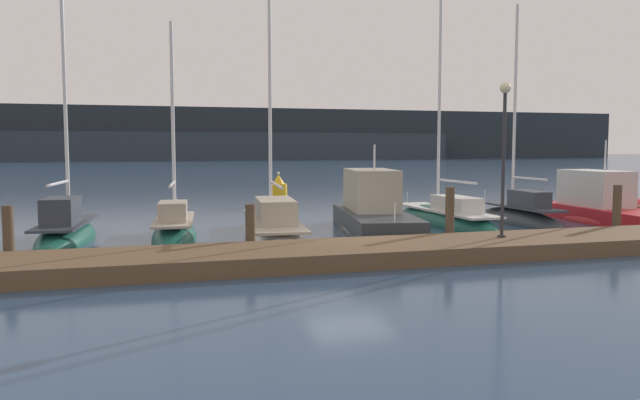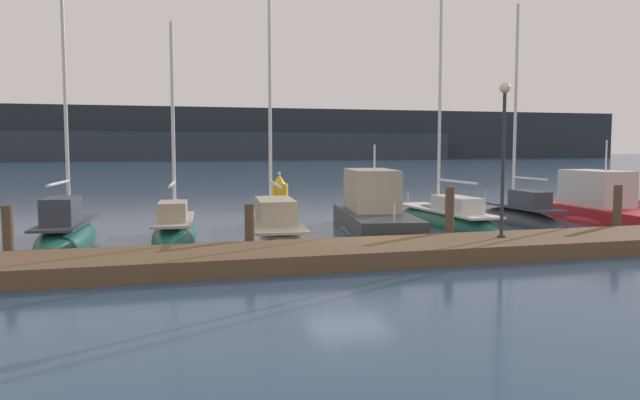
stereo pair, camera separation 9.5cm
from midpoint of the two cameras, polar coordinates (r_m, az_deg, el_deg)
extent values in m
plane|color=navy|center=(19.07, 2.82, -4.41)|extent=(400.00, 400.00, 0.00)
cube|color=brown|center=(17.07, 5.07, -4.76)|extent=(40.31, 2.80, 0.45)
cylinder|color=#4C3D2D|center=(17.86, -26.48, -2.98)|extent=(0.28, 0.28, 1.59)
cylinder|color=#4C3D2D|center=(17.77, -6.29, -2.73)|extent=(0.28, 0.28, 1.47)
cylinder|color=#4C3D2D|center=(19.74, 11.88, -1.50)|extent=(0.28, 0.28, 1.84)
cylinder|color=#4C3D2D|center=(23.28, 25.64, -0.96)|extent=(0.28, 0.28, 1.80)
ellipsoid|color=#195647|center=(22.10, -22.00, -3.48)|extent=(2.12, 5.57, 1.25)
cube|color=#333842|center=(22.02, -22.05, -1.93)|extent=(1.78, 4.67, 0.08)
cube|color=#333842|center=(21.34, -22.46, -0.92)|extent=(1.12, 1.83, 0.84)
cylinder|color=silver|center=(22.34, -22.13, 7.81)|extent=(0.12, 0.12, 7.51)
cylinder|color=silver|center=(21.01, -22.70, 1.42)|extent=(0.36, 2.71, 0.09)
cylinder|color=silver|center=(24.43, -20.85, -0.66)|extent=(0.04, 0.04, 0.50)
ellipsoid|color=#195647|center=(21.47, -13.03, -3.48)|extent=(1.95, 5.38, 1.33)
cube|color=#A39984|center=(21.39, -13.07, -1.74)|extent=(1.64, 4.52, 0.08)
cube|color=#A39984|center=(20.72, -13.18, -0.99)|extent=(1.03, 1.76, 0.61)
cylinder|color=silver|center=(21.69, -13.18, 7.04)|extent=(0.12, 0.12, 6.57)
cylinder|color=silver|center=(20.40, -13.26, 1.41)|extent=(0.34, 2.61, 0.09)
cylinder|color=silver|center=(23.77, -12.78, -0.47)|extent=(0.04, 0.04, 0.50)
ellipsoid|color=white|center=(21.70, -4.23, -3.28)|extent=(2.81, 8.49, 1.33)
cube|color=#A39984|center=(21.63, -4.24, -1.84)|extent=(2.36, 7.13, 0.08)
cube|color=#A39984|center=(20.59, -3.99, -0.97)|extent=(1.44, 2.77, 0.78)
cylinder|color=silver|center=(22.28, -4.49, 11.17)|extent=(0.12, 0.12, 9.95)
cylinder|color=silver|center=(20.32, -3.95, 1.43)|extent=(0.49, 3.72, 0.09)
cylinder|color=silver|center=(25.40, -5.05, -0.28)|extent=(0.04, 0.04, 0.50)
ellipsoid|color=#2D3338|center=(22.56, 5.15, -2.97)|extent=(3.56, 7.74, 0.98)
cube|color=#2D3338|center=(22.51, 5.15, -2.03)|extent=(3.25, 6.98, 0.75)
cube|color=#A39984|center=(23.13, 4.82, 0.95)|extent=(2.12, 3.50, 1.50)
cube|color=black|center=(24.58, 4.17, 1.71)|extent=(1.43, 0.52, 0.67)
cylinder|color=silver|center=(22.50, 5.13, 3.91)|extent=(0.07, 0.07, 0.91)
cylinder|color=silver|center=(19.39, 6.96, -1.16)|extent=(0.04, 0.04, 0.60)
ellipsoid|color=#195647|center=(25.22, 11.47, -2.22)|extent=(1.86, 7.55, 1.48)
cube|color=silver|center=(25.16, 11.49, -0.92)|extent=(1.56, 6.34, 0.08)
cube|color=silver|center=(24.34, 12.52, -0.36)|extent=(1.06, 2.43, 0.57)
cylinder|color=silver|center=(25.65, 11.02, 9.46)|extent=(0.12, 0.12, 9.17)
cylinder|color=silver|center=(24.32, 12.51, 1.67)|extent=(0.17, 2.92, 0.09)
cylinder|color=silver|center=(28.20, 8.14, 0.26)|extent=(0.04, 0.04, 0.50)
ellipsoid|color=#2D3338|center=(26.45, 17.82, -2.03)|extent=(1.35, 5.70, 1.20)
cube|color=#333842|center=(26.38, 17.86, -0.56)|extent=(1.13, 4.79, 0.08)
cube|color=#333842|center=(25.79, 18.71, 0.10)|extent=(0.81, 1.82, 0.64)
cylinder|color=silver|center=(26.70, 17.54, 8.20)|extent=(0.12, 0.12, 8.08)
cylinder|color=silver|center=(25.75, 18.73, 1.86)|extent=(0.09, 2.23, 0.09)
cylinder|color=silver|center=(28.57, 14.98, 0.42)|extent=(0.04, 0.04, 0.50)
ellipsoid|color=red|center=(27.94, 24.77, -1.89)|extent=(2.61, 7.11, 1.34)
cube|color=red|center=(27.90, 24.79, -1.26)|extent=(2.40, 6.40, 0.61)
cube|color=silver|center=(28.37, 24.00, 0.99)|extent=(1.70, 3.15, 1.49)
cube|color=black|center=(29.49, 22.38, 1.61)|extent=(1.39, 0.35, 0.66)
cylinder|color=silver|center=(27.88, 24.79, 3.72)|extent=(0.07, 0.07, 1.25)
cylinder|color=silver|center=(33.05, 25.33, 0.33)|extent=(0.04, 0.04, 0.50)
cylinder|color=gold|center=(32.55, -3.65, -0.40)|extent=(1.36, 1.36, 0.16)
cylinder|color=gold|center=(32.50, -3.66, 0.61)|extent=(0.90, 0.90, 1.00)
cone|color=gold|center=(32.46, -3.66, 1.93)|extent=(0.63, 0.63, 0.50)
sphere|color=#F9EAB7|center=(32.44, -3.67, 2.46)|extent=(0.16, 0.16, 0.16)
cylinder|color=#2D2D33|center=(18.93, 16.38, -3.20)|extent=(0.24, 0.24, 0.06)
cylinder|color=#2D2D33|center=(18.76, 16.53, 3.12)|extent=(0.10, 0.10, 4.11)
sphere|color=#F9EAB7|center=(18.83, 16.70, 9.81)|extent=(0.32, 0.32, 0.32)
cube|color=#232B33|center=(154.93, -13.51, 5.89)|extent=(240.00, 16.00, 12.28)
cube|color=#2C363F|center=(144.78, -15.71, 4.74)|extent=(144.00, 10.00, 6.32)
cube|color=#F4DB8C|center=(150.88, -2.20, 5.52)|extent=(0.80, 0.10, 0.80)
cube|color=#F4DB8C|center=(151.45, -1.34, 5.84)|extent=(0.80, 0.10, 0.80)
cube|color=#F4DB8C|center=(147.35, -20.97, 4.56)|extent=(0.80, 0.10, 0.80)
cube|color=#F4DB8C|center=(147.24, -10.98, 5.38)|extent=(0.80, 0.10, 0.80)
cube|color=#F4DB8C|center=(149.55, -4.57, 5.91)|extent=(0.80, 0.10, 0.80)
cube|color=#F4DB8C|center=(147.91, -22.90, 4.02)|extent=(0.80, 0.10, 0.80)
camera|label=1|loc=(0.05, -89.88, 0.01)|focal=35.00mm
camera|label=2|loc=(0.05, 90.12, -0.01)|focal=35.00mm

